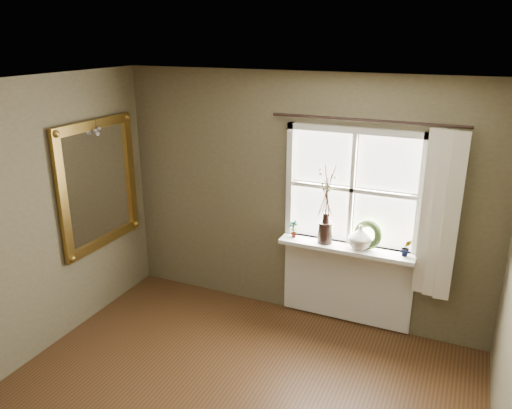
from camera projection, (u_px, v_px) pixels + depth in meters
The scene contains 13 objects.
ceiling at pixel (175, 97), 2.83m from camera, with size 4.50×4.50×0.00m, color silver.
wall_back at pixel (301, 198), 5.24m from camera, with size 4.00×0.10×2.60m, color brown.
window_frame at pixel (352, 190), 4.91m from camera, with size 1.36×0.06×1.24m.
window_sill at pixel (346, 248), 5.00m from camera, with size 1.36×0.26×0.04m, color silver.
window_apron at pixel (346, 282), 5.24m from camera, with size 1.36×0.04×0.88m, color silver.
dark_jug at pixel (325, 232), 5.05m from camera, with size 0.15×0.15×0.22m, color black.
cream_vase at pixel (360, 237), 4.90m from camera, with size 0.23×0.23×0.24m, color silver.
wreath at pixel (368, 238), 4.92m from camera, with size 0.29×0.29×0.07m, color #344A21.
potted_plant_left at pixel (294, 229), 5.18m from camera, with size 0.10×0.06×0.18m, color #344A21.
potted_plant_right at pixel (406, 248), 4.75m from camera, with size 0.09×0.08×0.17m, color #344A21.
curtain at pixel (440, 216), 4.54m from camera, with size 0.36×0.12×1.59m, color beige.
curtain_rod at pixel (366, 120), 4.59m from camera, with size 0.03×0.03×1.84m, color black.
gilt_mirror at pixel (99, 184), 5.24m from camera, with size 0.10×1.14×1.36m.
Camera 1 is at (1.59, -2.44, 2.95)m, focal length 35.00 mm.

